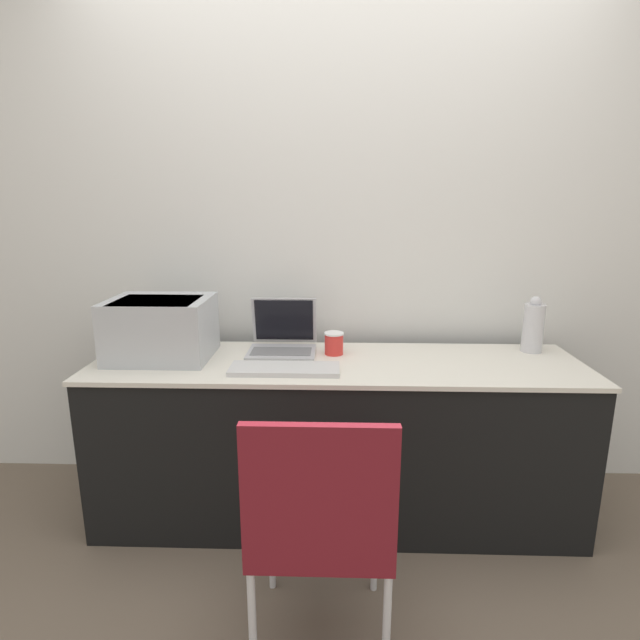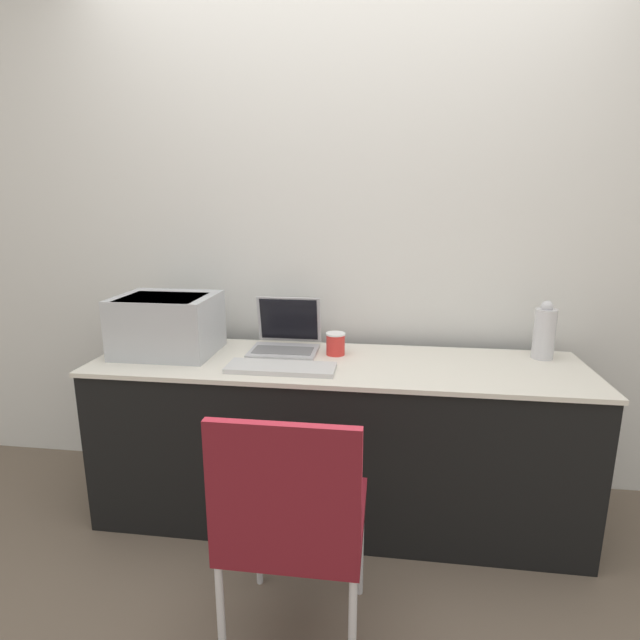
{
  "view_description": "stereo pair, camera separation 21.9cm",
  "coord_description": "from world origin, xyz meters",
  "views": [
    {
      "loc": [
        -0.01,
        -1.81,
        1.44
      ],
      "look_at": [
        -0.08,
        0.31,
        0.93
      ],
      "focal_mm": 28.0,
      "sensor_mm": 36.0,
      "label": 1
    },
    {
      "loc": [
        0.21,
        -1.8,
        1.44
      ],
      "look_at": [
        -0.08,
        0.31,
        0.93
      ],
      "focal_mm": 28.0,
      "sensor_mm": 36.0,
      "label": 2
    }
  ],
  "objects": [
    {
      "name": "wall_back",
      "position": [
        0.0,
        0.69,
        1.3
      ],
      "size": [
        8.0,
        0.05,
        2.6
      ],
      "color": "silver",
      "rests_on": "ground_plane"
    },
    {
      "name": "ground_plane",
      "position": [
        0.0,
        0.0,
        0.0
      ],
      "size": [
        14.0,
        14.0,
        0.0
      ],
      "primitive_type": "plane",
      "color": "#6B5B4C"
    },
    {
      "name": "chair",
      "position": [
        -0.05,
        -0.5,
        0.52
      ],
      "size": [
        0.42,
        0.47,
        0.88
      ],
      "color": "maroon",
      "rests_on": "ground_plane"
    },
    {
      "name": "external_keyboard",
      "position": [
        -0.22,
        0.14,
        0.76
      ],
      "size": [
        0.46,
        0.16,
        0.02
      ],
      "color": "silver",
      "rests_on": "table"
    },
    {
      "name": "table",
      "position": [
        0.0,
        0.29,
        0.37
      ],
      "size": [
        2.15,
        0.59,
        0.75
      ],
      "color": "black",
      "rests_on": "ground_plane"
    },
    {
      "name": "metal_pitcher",
      "position": [
        0.91,
        0.46,
        0.87
      ],
      "size": [
        0.09,
        0.09,
        0.26
      ],
      "color": "silver",
      "rests_on": "table"
    },
    {
      "name": "coffee_cup",
      "position": [
        -0.01,
        0.39,
        0.8
      ],
      "size": [
        0.09,
        0.09,
        0.1
      ],
      "color": "red",
      "rests_on": "table"
    },
    {
      "name": "printer",
      "position": [
        -0.79,
        0.32,
        0.9
      ],
      "size": [
        0.44,
        0.36,
        0.27
      ],
      "color": "#B2B7BC",
      "rests_on": "table"
    },
    {
      "name": "laptop_left",
      "position": [
        -0.26,
        0.42,
        0.8
      ],
      "size": [
        0.31,
        0.28,
        0.24
      ],
      "color": "#B7B7BC",
      "rests_on": "table"
    }
  ]
}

